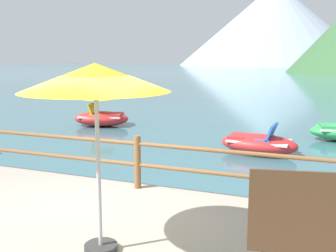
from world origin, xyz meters
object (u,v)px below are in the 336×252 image
Objects in this scene: pedal_boat_0 at (101,115)px; pedal_boat_1 at (259,143)px; sign_board at (308,215)px; beach_umbrella at (96,80)px.

pedal_boat_0 is 6.87m from pedal_boat_1.
pedal_boat_1 is at bearing -19.67° from pedal_boat_0.
pedal_boat_1 is (-1.47, 6.95, -0.83)m from sign_board.
pedal_boat_0 is at bearing 130.60° from sign_board.
sign_board is 0.50× the size of pedal_boat_0.
sign_board is 12.22m from pedal_boat_0.
pedal_boat_0 is (-5.63, 9.45, -2.01)m from beach_umbrella.
sign_board is 2.66m from beach_umbrella.
sign_board reaches higher than pedal_boat_1.
pedal_boat_1 is (6.47, -2.31, -0.13)m from pedal_boat_0.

